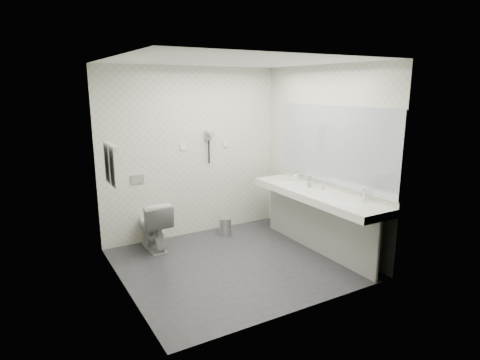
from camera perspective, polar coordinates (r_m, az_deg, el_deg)
floor at (r=5.31m, az=-0.60°, el=-11.61°), size 2.80×2.80×0.00m
ceiling at (r=4.83m, az=-0.67°, el=16.41°), size 2.80×2.80×0.00m
wall_back at (r=6.07m, az=-6.70°, el=3.81°), size 2.80×0.00×2.80m
wall_front at (r=3.87m, az=8.89°, el=-1.57°), size 2.80×0.00×2.80m
wall_left at (r=4.42m, az=-16.63°, el=-0.14°), size 0.00×2.60×2.60m
wall_right at (r=5.73m, az=11.66°, el=3.08°), size 0.00×2.60×2.60m
vanity_counter at (r=5.50m, az=10.68°, el=-2.10°), size 0.55×2.20×0.10m
vanity_panel at (r=5.64m, az=10.69°, el=-6.23°), size 0.03×2.15×0.75m
vanity_post_near at (r=4.98m, az=18.86°, el=-9.39°), size 0.06×0.06×0.75m
vanity_post_far at (r=6.44m, az=4.86°, el=-3.61°), size 0.06×0.06×0.75m
mirror at (r=5.54m, az=13.01°, el=4.77°), size 0.02×2.20×1.05m
basin_near at (r=5.04m, az=15.51°, el=-3.35°), size 0.40×0.31×0.05m
basin_far at (r=5.98m, az=6.65°, el=-0.38°), size 0.40×0.31×0.05m
faucet_near at (r=5.15m, az=17.09°, el=-2.05°), size 0.04×0.04×0.15m
faucet_far at (r=6.08m, az=8.14°, el=0.66°), size 0.04×0.04×0.15m
soap_bottle_a at (r=5.61m, az=11.48°, el=-0.83°), size 0.04×0.04×0.09m
glass_left at (r=5.71m, az=9.74°, el=-0.43°), size 0.07×0.07×0.11m
glass_right at (r=5.84m, az=9.77°, el=-0.08°), size 0.07×0.07×0.12m
toilet at (r=5.75m, az=-12.14°, el=-6.19°), size 0.39×0.69×0.70m
flush_plate at (r=5.83m, az=-14.24°, el=0.11°), size 0.18×0.02×0.12m
pedal_bin at (r=6.20m, az=-2.10°, el=-6.65°), size 0.24×0.24×0.26m
bin_lid at (r=6.15m, az=-2.11°, el=-5.46°), size 0.18×0.18×0.02m
towel_rail at (r=4.91m, az=-17.84°, el=4.62°), size 0.02×0.62×0.02m
towel_near at (r=4.81m, az=-17.17°, el=1.84°), size 0.07×0.24×0.48m
towel_far at (r=5.08m, az=-17.90°, el=2.36°), size 0.07×0.24×0.48m
dryer_cradle at (r=6.11m, az=-4.49°, el=6.28°), size 0.10×0.04×0.14m
dryer_barrel at (r=6.04m, az=-4.21°, el=6.50°), size 0.08×0.14×0.08m
dryer_cord at (r=6.13m, az=-4.39°, el=3.95°), size 0.02×0.02×0.35m
switch_plate_a at (r=5.99m, az=-8.00°, el=4.61°), size 0.09×0.02×0.09m
switch_plate_b at (r=6.28m, az=-2.07°, el=5.12°), size 0.09×0.02×0.09m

